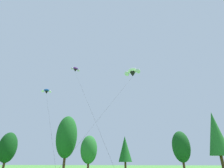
{
  "coord_description": "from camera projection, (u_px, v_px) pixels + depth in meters",
  "views": [
    {
      "loc": [
        3.46,
        1.92,
        2.53
      ],
      "look_at": [
        1.82,
        22.15,
        11.38
      ],
      "focal_mm": 28.27,
      "sensor_mm": 36.0,
      "label": 1
    }
  ],
  "objects": [
    {
      "name": "parafoil_kite_high_white",
      "position": [
        132.0,
        72.0,
        34.89
      ],
      "size": [
        9.65,
        15.24,
        17.9
      ],
      "color": "white"
    },
    {
      "name": "treeline_tree_d",
      "position": [
        89.0,
        149.0,
        43.33
      ],
      "size": [
        4.06,
        4.06,
        8.38
      ],
      "color": "#472D19",
      "rests_on": "ground_plane"
    },
    {
      "name": "treeline_tree_g",
      "position": [
        216.0,
        133.0,
        43.32
      ],
      "size": [
        4.68,
        4.68,
        14.01
      ],
      "color": "#472D19",
      "rests_on": "ground_plane"
    },
    {
      "name": "treeline_tree_c",
      "position": [
        67.0,
        137.0,
        48.58
      ],
      "size": [
        5.66,
        5.66,
        14.29
      ],
      "color": "#472D19",
      "rests_on": "ground_plane"
    },
    {
      "name": "treeline_tree_e",
      "position": [
        125.0,
        149.0,
        46.29
      ],
      "size": [
        3.5,
        3.5,
        8.62
      ],
      "color": "#472D19",
      "rests_on": "ground_plane"
    },
    {
      "name": "parafoil_kite_mid_purple",
      "position": [
        75.0,
        69.0,
        40.1
      ],
      "size": [
        11.35,
        20.24,
        20.58
      ],
      "color": "purple"
    },
    {
      "name": "parafoil_kite_far_blue_white",
      "position": [
        46.0,
        91.0,
        37.71
      ],
      "size": [
        11.48,
        17.32,
        15.12
      ],
      "color": "blue"
    },
    {
      "name": "treeline_tree_b",
      "position": [
        8.0,
        147.0,
        44.15
      ],
      "size": [
        4.3,
        4.3,
        9.26
      ],
      "color": "#472D19",
      "rests_on": "ground_plane"
    },
    {
      "name": "treeline_tree_f",
      "position": [
        181.0,
        147.0,
        44.76
      ],
      "size": [
        4.4,
        4.4,
        9.64
      ],
      "color": "#472D19",
      "rests_on": "ground_plane"
    }
  ]
}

